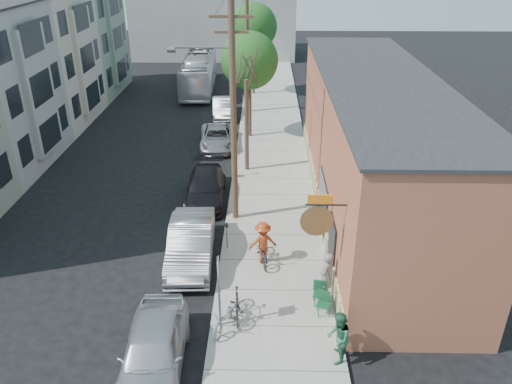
{
  "coord_description": "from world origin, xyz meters",
  "views": [
    {
      "loc": [
        3.85,
        -17.29,
        12.08
      ],
      "look_at": [
        3.44,
        3.6,
        1.5
      ],
      "focal_mm": 35.0,
      "sensor_mm": 36.0,
      "label": 1
    }
  ],
  "objects_px": {
    "parking_meter_far": "(236,162)",
    "parked_bike_b": "(227,318)",
    "tree_leafy_far": "(254,27)",
    "bus": "(199,73)",
    "car_0": "(153,350)",
    "car_2": "(206,188)",
    "car_1": "(191,243)",
    "patio_chair_a": "(324,304)",
    "parking_meter_near": "(227,232)",
    "patron_grey": "(326,276)",
    "cyclist": "(263,242)",
    "tree_leafy_mid": "(250,61)",
    "parked_bike_a": "(237,305)",
    "car_4": "(223,108)",
    "utility_pole_near": "(232,112)",
    "patron_green": "(338,338)",
    "sign_post": "(219,285)",
    "tree_bare": "(247,126)",
    "car_3": "(217,137)",
    "patio_chair_b": "(320,294)"
  },
  "relations": [
    {
      "from": "parking_meter_near",
      "to": "car_3",
      "type": "bearing_deg",
      "value": 97.11
    },
    {
      "from": "parking_meter_far",
      "to": "parked_bike_a",
      "type": "distance_m",
      "value": 11.81
    },
    {
      "from": "parked_bike_b",
      "to": "car_1",
      "type": "bearing_deg",
      "value": 138.75
    },
    {
      "from": "parked_bike_a",
      "to": "parked_bike_b",
      "type": "distance_m",
      "value": 0.7
    },
    {
      "from": "patio_chair_a",
      "to": "car_2",
      "type": "relative_size",
      "value": 0.18
    },
    {
      "from": "parking_meter_near",
      "to": "car_1",
      "type": "height_order",
      "value": "car_1"
    },
    {
      "from": "tree_leafy_far",
      "to": "car_2",
      "type": "distance_m",
      "value": 20.45
    },
    {
      "from": "patio_chair_b",
      "to": "bus",
      "type": "relative_size",
      "value": 0.08
    },
    {
      "from": "tree_bare",
      "to": "tree_leafy_far",
      "type": "height_order",
      "value": "tree_leafy_far"
    },
    {
      "from": "patron_grey",
      "to": "cyclist",
      "type": "bearing_deg",
      "value": -114.66
    },
    {
      "from": "parking_meter_far",
      "to": "parked_bike_b",
      "type": "distance_m",
      "value": 12.41
    },
    {
      "from": "patio_chair_b",
      "to": "bus",
      "type": "bearing_deg",
      "value": 118.43
    },
    {
      "from": "patron_grey",
      "to": "bus",
      "type": "height_order",
      "value": "bus"
    },
    {
      "from": "parking_meter_near",
      "to": "car_2",
      "type": "bearing_deg",
      "value": 106.91
    },
    {
      "from": "tree_leafy_mid",
      "to": "patio_chair_b",
      "type": "xyz_separation_m",
      "value": [
        3.09,
        -17.6,
        -4.61
      ]
    },
    {
      "from": "parking_meter_near",
      "to": "patron_grey",
      "type": "relative_size",
      "value": 0.65
    },
    {
      "from": "tree_leafy_mid",
      "to": "parked_bike_a",
      "type": "height_order",
      "value": "tree_leafy_mid"
    },
    {
      "from": "parking_meter_far",
      "to": "parked_bike_b",
      "type": "bearing_deg",
      "value": -88.43
    },
    {
      "from": "patron_green",
      "to": "car_4",
      "type": "height_order",
      "value": "patron_green"
    },
    {
      "from": "tree_leafy_far",
      "to": "car_0",
      "type": "xyz_separation_m",
      "value": [
        -2.33,
        -31.24,
        -4.89
      ]
    },
    {
      "from": "patron_grey",
      "to": "car_4",
      "type": "xyz_separation_m",
      "value": [
        -5.55,
        21.76,
        -0.41
      ]
    },
    {
      "from": "utility_pole_near",
      "to": "tree_leafy_far",
      "type": "relative_size",
      "value": 1.33
    },
    {
      "from": "utility_pole_near",
      "to": "patron_green",
      "type": "bearing_deg",
      "value": -67.42
    },
    {
      "from": "tree_leafy_far",
      "to": "cyclist",
      "type": "bearing_deg",
      "value": -87.77
    },
    {
      "from": "tree_bare",
      "to": "car_2",
      "type": "height_order",
      "value": "tree_bare"
    },
    {
      "from": "sign_post",
      "to": "cyclist",
      "type": "xyz_separation_m",
      "value": [
        1.44,
        3.87,
        -0.77
      ]
    },
    {
      "from": "parking_meter_far",
      "to": "car_0",
      "type": "relative_size",
      "value": 0.26
    },
    {
      "from": "tree_leafy_mid",
      "to": "car_3",
      "type": "distance_m",
      "value": 5.31
    },
    {
      "from": "utility_pole_near",
      "to": "patio_chair_b",
      "type": "xyz_separation_m",
      "value": [
        3.5,
        -6.34,
        -4.82
      ]
    },
    {
      "from": "tree_bare",
      "to": "bus",
      "type": "distance_m",
      "value": 18.47
    },
    {
      "from": "car_3",
      "to": "cyclist",
      "type": "bearing_deg",
      "value": -81.68
    },
    {
      "from": "car_0",
      "to": "parked_bike_a",
      "type": "bearing_deg",
      "value": 41.84
    },
    {
      "from": "parked_bike_a",
      "to": "car_2",
      "type": "relative_size",
      "value": 0.36
    },
    {
      "from": "tree_leafy_far",
      "to": "bus",
      "type": "height_order",
      "value": "tree_leafy_far"
    },
    {
      "from": "utility_pole_near",
      "to": "patio_chair_a",
      "type": "relative_size",
      "value": 11.36
    },
    {
      "from": "tree_bare",
      "to": "cyclist",
      "type": "distance_m",
      "value": 9.52
    },
    {
      "from": "sign_post",
      "to": "tree_leafy_mid",
      "type": "bearing_deg",
      "value": 88.63
    },
    {
      "from": "patron_green",
      "to": "car_3",
      "type": "relative_size",
      "value": 0.4
    },
    {
      "from": "car_4",
      "to": "car_3",
      "type": "bearing_deg",
      "value": -94.37
    },
    {
      "from": "car_1",
      "to": "car_2",
      "type": "bearing_deg",
      "value": 86.93
    },
    {
      "from": "car_1",
      "to": "bus",
      "type": "bearing_deg",
      "value": 93.17
    },
    {
      "from": "patron_grey",
      "to": "parked_bike_a",
      "type": "relative_size",
      "value": 1.1
    },
    {
      "from": "cyclist",
      "to": "car_0",
      "type": "xyz_separation_m",
      "value": [
        -3.32,
        -5.81,
        -0.25
      ]
    },
    {
      "from": "parked_bike_b",
      "to": "bus",
      "type": "relative_size",
      "value": 0.16
    },
    {
      "from": "parked_bike_a",
      "to": "sign_post",
      "type": "bearing_deg",
      "value": -145.7
    },
    {
      "from": "sign_post",
      "to": "parking_meter_near",
      "type": "distance_m",
      "value": 4.87
    },
    {
      "from": "tree_leafy_mid",
      "to": "parking_meter_near",
      "type": "bearing_deg",
      "value": -92.25
    },
    {
      "from": "patron_green",
      "to": "car_3",
      "type": "xyz_separation_m",
      "value": [
        -5.45,
        18.6,
        -0.42
      ]
    },
    {
      "from": "tree_leafy_far",
      "to": "car_4",
      "type": "relative_size",
      "value": 1.81
    },
    {
      "from": "parking_meter_far",
      "to": "utility_pole_near",
      "type": "relative_size",
      "value": 0.12
    }
  ]
}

